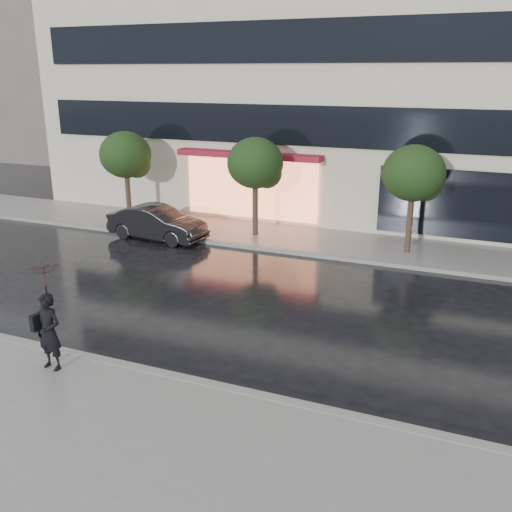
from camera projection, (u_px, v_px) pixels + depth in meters
The scene contains 12 objects.
ground at pixel (208, 363), 13.13m from camera, with size 120.00×120.00×0.00m, color black.
sidewalk_near at pixel (126, 441), 10.25m from camera, with size 60.00×4.50×0.12m, color slate.
sidewalk_far at pixel (329, 242), 22.11m from camera, with size 60.00×3.50×0.12m, color slate.
curb_near at pixel (187, 381), 12.23m from camera, with size 60.00×0.25×0.14m, color gray.
curb_far at pixel (316, 255), 20.57m from camera, with size 60.00×0.25×0.14m, color gray.
office_building at pixel (382, 11), 26.12m from camera, with size 30.00×12.76×18.00m.
bg_building_left at pixel (38, 76), 44.32m from camera, with size 14.00×10.00×12.00m, color #59544F.
tree_far_west at pixel (127, 156), 24.29m from camera, with size 2.20×2.20×3.99m.
tree_mid_west at pixel (257, 165), 22.10m from camera, with size 2.20×2.20×3.99m.
tree_mid_east at pixel (415, 175), 19.91m from camera, with size 2.20×2.20×3.99m.
parked_car at pixel (157, 223), 22.53m from camera, with size 1.41×4.05×1.33m, color black.
pedestrian_with_umbrella at pixel (47, 303), 12.16m from camera, with size 1.00×1.01×2.43m.
Camera 1 is at (5.52, -10.40, 6.40)m, focal length 40.00 mm.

